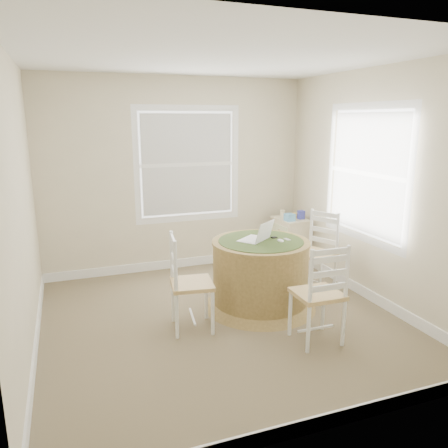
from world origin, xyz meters
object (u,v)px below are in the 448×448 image
chair_near (317,293)px  corner_chest (290,241)px  chair_left (192,283)px  chair_right (315,253)px  round_table (260,271)px  laptop (256,238)px

chair_near → corner_chest: (0.85, 2.09, -0.14)m
chair_left → chair_right: bearing=-67.3°
round_table → laptop: 0.38m
round_table → chair_right: bearing=7.6°
round_table → chair_left: (-0.85, -0.25, 0.06)m
chair_left → laptop: 0.92m
round_table → chair_near: 0.91m
round_table → laptop: size_ratio=2.82×
chair_right → corner_chest: size_ratio=1.40×
round_table → chair_near: chair_near is taller
laptop → chair_near: bearing=65.2°
chair_right → chair_near: bearing=-56.7°
round_table → chair_right: 0.84m
chair_near → laptop: bearing=-76.3°
corner_chest → chair_right: bearing=-106.1°
chair_right → laptop: laptop is taller
round_table → chair_near: size_ratio=1.31×
corner_chest → chair_near: bearing=-116.6°
chair_right → laptop: bearing=-105.7°
laptop → chair_right: bearing=152.5°
chair_left → chair_right: (1.67, 0.44, 0.00)m
round_table → chair_left: bearing=-169.2°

